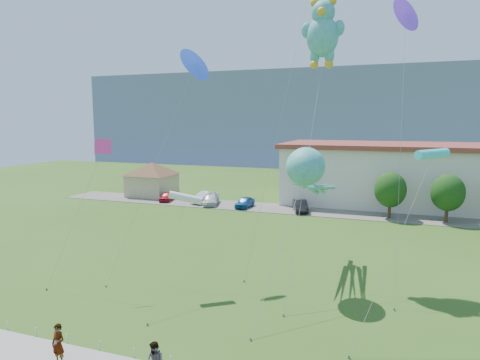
# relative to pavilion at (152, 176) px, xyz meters

# --- Properties ---
(ground) EXTENTS (160.00, 160.00, 0.00)m
(ground) POSITION_rel_pavilion_xyz_m (24.00, -38.00, -3.02)
(ground) COLOR #2F5016
(ground) RESTS_ON ground
(parking_strip) EXTENTS (70.00, 6.00, 0.06)m
(parking_strip) POSITION_rel_pavilion_xyz_m (24.00, -3.00, -2.99)
(parking_strip) COLOR #59544C
(parking_strip) RESTS_ON ground
(hill_ridge) EXTENTS (160.00, 50.00, 25.00)m
(hill_ridge) POSITION_rel_pavilion_xyz_m (24.00, 82.00, 9.48)
(hill_ridge) COLOR slate
(hill_ridge) RESTS_ON ground
(pavilion) EXTENTS (9.20, 9.20, 5.00)m
(pavilion) POSITION_rel_pavilion_xyz_m (0.00, 0.00, 0.00)
(pavilion) COLOR tan
(pavilion) RESTS_ON ground
(rope_fence) EXTENTS (26.05, 0.05, 0.50)m
(rope_fence) POSITION_rel_pavilion_xyz_m (24.00, -39.30, -2.77)
(rope_fence) COLOR white
(rope_fence) RESTS_ON ground
(tree_near) EXTENTS (3.60, 3.60, 5.47)m
(tree_near) POSITION_rel_pavilion_xyz_m (34.00, -4.00, 0.36)
(tree_near) COLOR #3F2B19
(tree_near) RESTS_ON ground
(tree_mid) EXTENTS (3.60, 3.60, 5.47)m
(tree_mid) POSITION_rel_pavilion_xyz_m (40.00, -4.00, 0.36)
(tree_mid) COLOR #3F2B19
(tree_mid) RESTS_ON ground
(pedestrian_left) EXTENTS (0.74, 0.52, 1.93)m
(pedestrian_left) POSITION_rel_pavilion_xyz_m (20.15, -41.07, -1.96)
(pedestrian_left) COLOR gray
(pedestrian_left) RESTS_ON sidewalk
(parked_car_red) EXTENTS (2.28, 3.92, 1.25)m
(parked_car_red) POSITION_rel_pavilion_xyz_m (4.40, -3.37, -2.34)
(parked_car_red) COLOR #AF1523
(parked_car_red) RESTS_ON parking_strip
(parked_car_silver) EXTENTS (2.81, 4.82, 1.50)m
(parked_car_silver) POSITION_rel_pavilion_xyz_m (9.96, -2.76, -2.21)
(parked_car_silver) COLOR silver
(parked_car_silver) RESTS_ON parking_strip
(parked_car_white) EXTENTS (3.15, 5.00, 1.35)m
(parked_car_white) POSITION_rel_pavilion_xyz_m (11.30, -3.69, -2.29)
(parked_car_white) COLOR silver
(parked_car_white) RESTS_ON parking_strip
(parked_car_blue) EXTENTS (1.82, 4.05, 1.35)m
(parked_car_blue) POSITION_rel_pavilion_xyz_m (16.22, -3.90, -2.29)
(parked_car_blue) COLOR #1A4F92
(parked_car_blue) RESTS_ON parking_strip
(parked_car_black) EXTENTS (2.86, 4.64, 1.44)m
(parked_car_black) POSITION_rel_pavilion_xyz_m (23.56, -3.94, -2.24)
(parked_car_black) COLOR black
(parked_car_black) RESTS_ON parking_strip
(octopus_kite) EXTENTS (2.55, 15.04, 9.54)m
(octopus_kite) POSITION_rel_pavilion_xyz_m (28.81, -26.40, 4.45)
(octopus_kite) COLOR teal
(octopus_kite) RESTS_ON ground
(teddy_bear_kite) EXTENTS (3.16, 10.81, 20.12)m
(teddy_bear_kite) POSITION_rel_pavilion_xyz_m (28.89, -22.88, 14.71)
(teddy_bear_kite) COLOR teal
(teddy_bear_kite) RESTS_ON ground
(small_kite_white) EXTENTS (0.72, 6.84, 6.63)m
(small_kite_white) POSITION_rel_pavilion_xyz_m (21.42, -30.64, 3.13)
(small_kite_white) COLOR white
(small_kite_white) RESTS_ON ground
(small_kite_purple) EXTENTS (1.80, 7.99, 19.34)m
(small_kite_purple) POSITION_rel_pavilion_xyz_m (34.58, -22.52, 15.16)
(small_kite_purple) COLOR #7C37DE
(small_kite_purple) RESTS_ON ground
(small_kite_pink) EXTENTS (3.63, 3.45, 9.97)m
(small_kite_pink) POSITION_rel_pavilion_xyz_m (15.42, -31.80, 5.54)
(small_kite_pink) COLOR #F73686
(small_kite_pink) RESTS_ON ground
(small_kite_blue) EXTENTS (4.73, 7.22, 16.12)m
(small_kite_blue) POSITION_rel_pavilion_xyz_m (19.86, -26.08, 12.06)
(small_kite_blue) COLOR blue
(small_kite_blue) RESTS_ON ground
(small_kite_cyan) EXTENTS (3.80, 6.64, 9.92)m
(small_kite_cyan) POSITION_rel_pavilion_xyz_m (36.16, -30.44, 6.38)
(small_kite_cyan) COLOR #31D4DE
(small_kite_cyan) RESTS_ON ground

